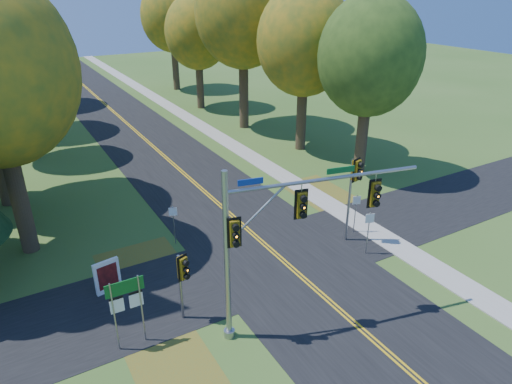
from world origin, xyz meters
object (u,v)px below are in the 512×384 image
traffic_mast (278,229)px  east_signal_pole (355,180)px  info_kiosk (107,277)px  route_sign_cluster (126,299)px

traffic_mast → east_signal_pole: bearing=39.8°
traffic_mast → info_kiosk: 8.94m
traffic_mast → info_kiosk: traffic_mast is taller
east_signal_pole → route_sign_cluster: bearing=173.0°
route_sign_cluster → info_kiosk: (0.05, 3.95, -1.39)m
traffic_mast → route_sign_cluster: size_ratio=2.51×
east_signal_pole → route_sign_cluster: 12.98m
route_sign_cluster → traffic_mast: bearing=-19.2°
east_signal_pole → info_kiosk: size_ratio=2.98×
east_signal_pole → info_kiosk: bearing=155.4°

